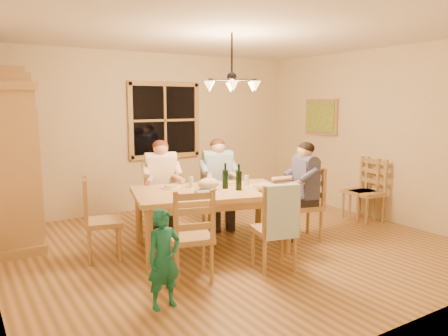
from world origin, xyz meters
TOP-DOWN VIEW (x-y plane):
  - floor at (0.00, 0.00)m, footprint 5.50×5.50m
  - ceiling at (0.00, 0.00)m, footprint 5.50×5.00m
  - wall_back at (0.00, 2.50)m, footprint 5.50×0.02m
  - wall_right at (2.75, 0.00)m, footprint 0.02×5.00m
  - window at (0.20, 2.47)m, footprint 1.30×0.06m
  - painting at (2.71, 1.20)m, footprint 0.06×0.78m
  - chandelier at (-0.00, 0.00)m, footprint 0.77×0.68m
  - armoire at (-2.42, 1.60)m, footprint 0.66×1.40m
  - dining_table at (-0.27, 0.07)m, footprint 2.13×1.60m
  - chair_far_left at (-0.51, 1.06)m, footprint 0.53×0.52m
  - chair_far_right at (0.31, 0.85)m, footprint 0.53×0.52m
  - chair_near_left at (-0.96, -0.68)m, footprint 0.53×0.52m
  - chair_near_right at (-0.04, -0.92)m, footprint 0.53×0.52m
  - chair_end_left at (-1.55, 0.40)m, footprint 0.52×0.53m
  - chair_end_right at (1.01, -0.26)m, footprint 0.52×0.53m
  - adult_woman at (-0.51, 1.06)m, footprint 0.47×0.50m
  - adult_plaid_man at (0.31, 0.85)m, footprint 0.47×0.50m
  - adult_slate_man at (1.01, -0.26)m, footprint 0.50×0.47m
  - towel at (-0.08, -1.10)m, footprint 0.39×0.19m
  - wine_bottle_a at (-0.06, 0.05)m, footprint 0.08×0.08m
  - wine_bottle_b at (0.03, -0.13)m, footprint 0.08×0.08m
  - plate_woman at (-0.65, 0.45)m, footprint 0.26×0.26m
  - plate_plaid at (0.11, 0.25)m, footprint 0.26×0.26m
  - plate_slate at (0.34, -0.12)m, footprint 0.26×0.26m
  - wine_glass_a at (-0.41, 0.33)m, footprint 0.06×0.06m
  - wine_glass_b at (0.28, 0.06)m, footprint 0.06×0.06m
  - cap at (0.26, -0.36)m, footprint 0.20×0.20m
  - napkin at (-0.45, -0.07)m, footprint 0.21×0.18m
  - cloth_bundle at (-0.29, 0.09)m, footprint 0.28×0.22m
  - child at (-1.46, -1.14)m, footprint 0.35×0.25m
  - chair_spare_front at (2.45, -0.12)m, footprint 0.45×0.47m
  - chair_spare_back at (2.45, 0.02)m, footprint 0.49×0.50m

SIDE VIEW (x-z plane):
  - floor at x=0.00m, z-range 0.00..0.00m
  - chair_far_left at x=-0.51m, z-range -0.19..0.80m
  - chair_far_right at x=0.31m, z-range -0.19..0.80m
  - chair_near_left at x=-0.96m, z-range -0.19..0.80m
  - chair_near_right at x=-0.04m, z-range -0.19..0.80m
  - chair_end_left at x=-1.55m, z-range -0.19..0.80m
  - chair_end_right at x=1.01m, z-range -0.19..0.80m
  - chair_spare_front at x=2.45m, z-range -0.19..0.80m
  - chair_spare_back at x=2.45m, z-range -0.19..0.80m
  - child at x=-1.46m, z-range 0.00..0.92m
  - dining_table at x=-0.27m, z-range 0.28..1.04m
  - towel at x=-0.08m, z-range 0.41..0.99m
  - plate_woman at x=-0.65m, z-range 0.76..0.78m
  - plate_plaid at x=0.11m, z-range 0.76..0.78m
  - plate_slate at x=0.34m, z-range 0.76..0.78m
  - napkin at x=-0.45m, z-range 0.76..0.79m
  - cap at x=0.26m, z-range 0.76..0.87m
  - wine_glass_a at x=-0.41m, z-range 0.76..0.90m
  - wine_glass_b at x=0.28m, z-range 0.76..0.90m
  - cloth_bundle at x=-0.29m, z-range 0.76..0.91m
  - adult_woman at x=-0.51m, z-range 0.40..1.28m
  - adult_plaid_man at x=0.31m, z-range 0.40..1.28m
  - adult_slate_man at x=1.01m, z-range 0.40..1.28m
  - wine_bottle_a at x=-0.06m, z-range 0.76..1.09m
  - wine_bottle_b at x=0.03m, z-range 0.76..1.09m
  - armoire at x=-2.42m, z-range -0.09..2.21m
  - wall_back at x=0.00m, z-range 0.00..2.70m
  - wall_right at x=2.75m, z-range 0.00..2.70m
  - window at x=0.20m, z-range 0.90..2.20m
  - painting at x=2.71m, z-range 1.28..1.92m
  - chandelier at x=0.00m, z-range 1.72..2.43m
  - ceiling at x=0.00m, z-range 2.69..2.71m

